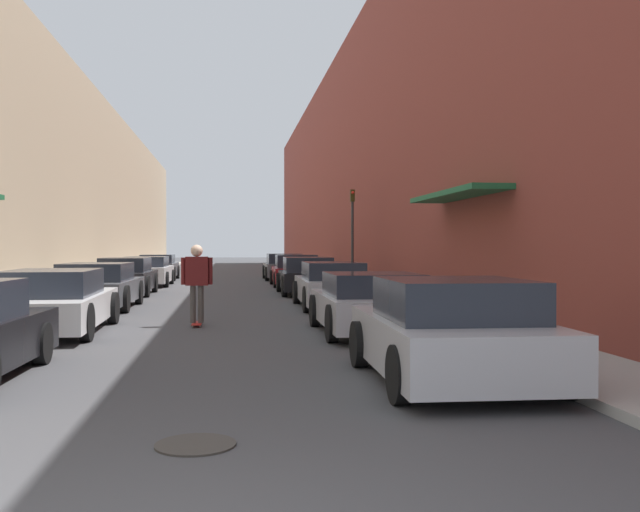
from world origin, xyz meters
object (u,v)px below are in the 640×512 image
parked_car_right_2 (332,285)px  parked_car_right_3 (307,276)px  parked_car_right_5 (284,267)px  parked_car_left_4 (148,272)px  parked_car_right_4 (296,271)px  parked_car_left_3 (126,277)px  parked_car_right_0 (451,332)px  traffic_light (352,228)px  parked_car_left_1 (54,302)px  parked_car_left_2 (98,286)px  skateboarder (197,276)px  parked_car_right_1 (371,303)px  parked_car_left_5 (158,267)px  manhole_cover (195,445)px

parked_car_right_2 → parked_car_right_3: size_ratio=1.10×
parked_car_right_3 → parked_car_right_5: size_ratio=1.00×
parked_car_left_4 → parked_car_right_4: 6.38m
parked_car_left_3 → parked_car_right_5: size_ratio=0.98×
parked_car_right_0 → parked_car_right_5: (-0.03, 27.56, 0.02)m
traffic_light → parked_car_left_1: bearing=-124.5°
parked_car_left_2 → parked_car_left_1: bearing=-88.5°
parked_car_right_0 → parked_car_right_3: size_ratio=0.92×
skateboarder → parked_car_right_1: bearing=-26.3°
parked_car_left_2 → parked_car_left_4: (0.07, 11.28, 0.00)m
parked_car_right_5 → skateboarder: (-3.44, -20.80, 0.43)m
parked_car_left_4 → parked_car_right_0: parked_car_right_0 is taller
parked_car_left_1 → skateboarder: (2.74, 0.85, 0.46)m
parked_car_left_3 → parked_car_left_5: bearing=89.9°
parked_car_right_4 → manhole_cover: bearing=-97.3°
parked_car_right_5 → skateboarder: skateboarder is taller
parked_car_left_5 → parked_car_right_0: bearing=-77.3°
parked_car_right_1 → parked_car_right_2: size_ratio=0.88×
parked_car_right_1 → manhole_cover: 8.16m
parked_car_right_4 → manhole_cover: 24.54m
parked_car_right_4 → skateboarder: size_ratio=2.42×
parked_car_right_4 → traffic_light: (1.73, -4.33, 1.75)m
parked_car_left_2 → parked_car_right_3: (6.33, 5.22, 0.03)m
parked_car_right_0 → traffic_light: traffic_light is taller
parked_car_left_3 → traffic_light: bearing=4.0°
parked_car_left_1 → parked_car_right_2: size_ratio=1.02×
parked_car_right_5 → parked_car_right_4: bearing=-89.3°
parked_car_left_1 → skateboarder: 2.91m
parked_car_left_1 → parked_car_right_1: 6.25m
parked_car_left_1 → parked_car_right_0: (6.21, -5.91, 0.02)m
parked_car_right_2 → skateboarder: (-3.52, -4.18, 0.45)m
parked_car_right_1 → parked_car_right_5: (-0.01, 22.50, 0.06)m
parked_car_left_3 → traffic_light: (8.15, 0.57, 1.75)m
parked_car_left_5 → parked_car_right_3: size_ratio=1.01×
parked_car_left_4 → parked_car_right_4: size_ratio=1.04×
manhole_cover → parked_car_right_3: bearing=80.9°
parked_car_right_2 → traffic_light: (1.73, 6.58, 1.77)m
parked_car_left_1 → parked_car_left_5: size_ratio=1.10×
parked_car_right_3 → parked_car_left_1: bearing=-120.1°
parked_car_left_3 → skateboarder: size_ratio=2.43×
parked_car_left_2 → parked_car_left_5: 16.78m
parked_car_right_2 → parked_car_right_4: parked_car_right_4 is taller
manhole_cover → traffic_light: traffic_light is taller
parked_car_left_4 → parked_car_left_2: bearing=-90.4°
parked_car_right_2 → parked_car_right_0: bearing=-90.3°
manhole_cover → parked_car_right_4: bearing=82.7°
parked_car_right_1 → parked_car_right_3: parked_car_right_3 is taller
parked_car_left_2 → traffic_light: traffic_light is taller
parked_car_left_5 → parked_car_right_2: (6.41, -17.21, -0.01)m
parked_car_left_5 → parked_car_right_1: 23.95m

